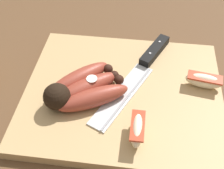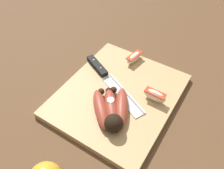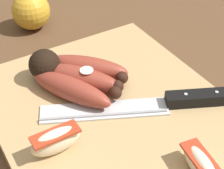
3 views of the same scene
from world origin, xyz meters
TOP-DOWN VIEW (x-y plane):
  - ground_plane at (0.00, 0.00)m, footprint 6.00×6.00m
  - cutting_board at (-0.00, 0.01)m, footprint 0.37×0.32m
  - banana_bunch at (0.07, 0.03)m, footprint 0.16×0.15m
  - chefs_knife at (-0.04, -0.06)m, footprint 0.15×0.27m
  - apple_wedge_near at (-0.15, -0.02)m, footprint 0.07×0.03m
  - apple_wedge_middle at (-0.03, 0.11)m, footprint 0.02×0.07m

SIDE VIEW (x-z plane):
  - ground_plane at x=0.00m, z-range 0.00..0.00m
  - cutting_board at x=0.00m, z-range 0.00..0.02m
  - chefs_knife at x=-0.04m, z-range 0.02..0.04m
  - apple_wedge_near at x=-0.15m, z-range 0.02..0.05m
  - banana_bunch at x=0.07m, z-range 0.01..0.06m
  - apple_wedge_middle at x=-0.03m, z-range 0.02..0.06m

